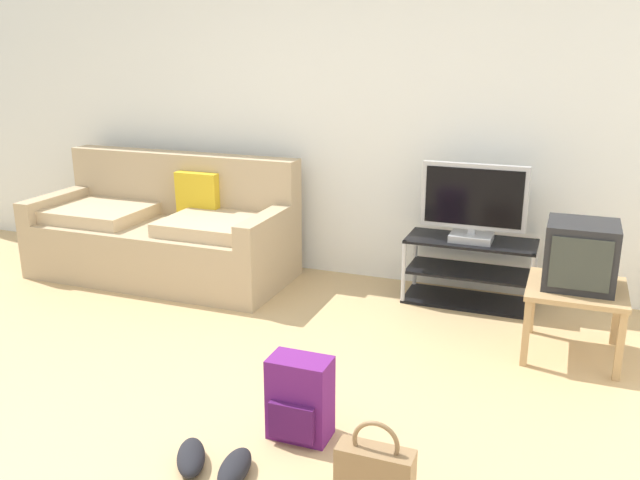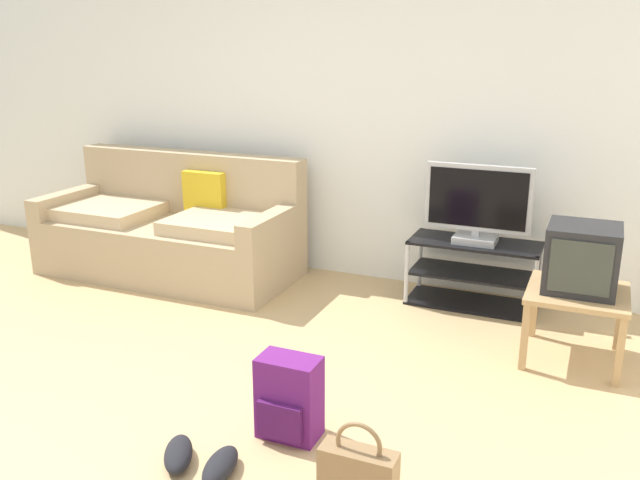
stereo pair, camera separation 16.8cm
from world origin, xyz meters
TOP-DOWN VIEW (x-y plane):
  - ground_plane at (0.00, 0.00)m, footprint 9.00×9.80m
  - wall_back at (0.00, 2.45)m, footprint 9.00×0.10m
  - couch at (-1.34, 1.88)m, footprint 2.04×0.90m
  - tv_stand at (1.03, 2.12)m, footprint 0.90×0.40m
  - flat_tv at (1.03, 2.10)m, footprint 0.72×0.22m
  - side_table at (1.74, 1.49)m, footprint 0.56×0.56m
  - crt_tv at (1.74, 1.51)m, footprint 0.39×0.39m
  - backpack at (0.56, 0.11)m, footprint 0.29×0.25m
  - handbag at (1.01, -0.18)m, footprint 0.32×0.12m
  - sneakers_pair at (0.31, -0.29)m, footprint 0.42×0.31m

SIDE VIEW (x-z plane):
  - ground_plane at x=0.00m, z-range -0.02..0.00m
  - sneakers_pair at x=0.31m, z-range 0.00..0.09m
  - handbag at x=1.01m, z-range -0.05..0.29m
  - backpack at x=0.56m, z-range 0.00..0.40m
  - tv_stand at x=1.03m, z-range 0.00..0.47m
  - couch at x=-1.34m, z-range -0.13..0.81m
  - side_table at x=1.74m, z-range 0.15..0.59m
  - crt_tv at x=1.74m, z-range 0.43..0.82m
  - flat_tv at x=1.03m, z-range 0.46..1.01m
  - wall_back at x=0.00m, z-range 0.00..2.70m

